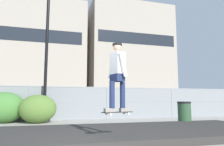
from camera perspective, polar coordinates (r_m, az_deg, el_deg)
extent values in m
cube|color=#33302D|center=(6.54, -6.96, -15.86)|extent=(12.48, 3.73, 0.20)
cube|color=black|center=(5.28, 1.45, -10.36)|extent=(0.82, 0.42, 0.02)
cylinder|color=silver|center=(5.50, 3.21, -10.59)|extent=(0.06, 0.04, 0.05)
cylinder|color=silver|center=(5.36, 4.35, -10.67)|extent=(0.06, 0.04, 0.05)
cylinder|color=silver|center=(5.22, -1.52, -10.78)|extent=(0.06, 0.04, 0.05)
cylinder|color=silver|center=(5.07, -0.46, -10.89)|extent=(0.06, 0.04, 0.05)
cube|color=#99999E|center=(5.43, 3.77, -10.41)|extent=(0.09, 0.15, 0.01)
cube|color=#99999E|center=(5.14, -1.00, -10.60)|extent=(0.09, 0.15, 0.01)
cube|color=gray|center=(5.40, 3.41, -9.72)|extent=(0.30, 0.18, 0.09)
cube|color=gray|center=(5.16, -0.61, -9.85)|extent=(0.30, 0.18, 0.09)
cylinder|color=#1E284C|center=(5.36, 2.81, -5.80)|extent=(0.13, 0.13, 0.65)
cylinder|color=#1E284C|center=(5.19, 0.01, -5.76)|extent=(0.13, 0.13, 0.65)
cube|color=#1E284C|center=(5.30, 1.42, -1.31)|extent=(0.33, 0.39, 0.18)
cube|color=white|center=(5.35, 1.41, 2.53)|extent=(0.32, 0.43, 0.54)
cylinder|color=white|center=(5.54, 0.00, 1.55)|extent=(0.25, 0.15, 0.58)
cylinder|color=white|center=(5.14, 2.93, 2.26)|extent=(0.25, 0.15, 0.58)
sphere|color=tan|center=(5.44, 1.39, 6.94)|extent=(0.21, 0.21, 0.21)
cylinder|color=black|center=(5.45, 1.39, 7.53)|extent=(0.24, 0.24, 0.05)
cylinder|color=gray|center=(12.21, -21.24, -7.52)|extent=(0.06, 0.06, 1.85)
cylinder|color=gray|center=(12.56, -1.35, -7.98)|extent=(0.06, 0.06, 1.85)
cylinder|color=gray|center=(14.24, 15.61, -7.63)|extent=(0.06, 0.06, 1.85)
cylinder|color=gray|center=(12.23, -11.06, -3.72)|extent=(21.27, 0.04, 0.04)
cylinder|color=gray|center=(12.20, -11.15, -7.43)|extent=(21.27, 0.04, 0.04)
cylinder|color=gray|center=(12.25, -11.26, -11.92)|extent=(21.27, 0.04, 0.04)
cube|color=gray|center=(12.20, -11.16, -7.87)|extent=(21.27, 0.01, 1.85)
cylinder|color=black|center=(11.92, -17.06, 4.13)|extent=(0.16, 0.16, 6.75)
cube|color=navy|center=(16.17, -26.77, -7.96)|extent=(4.49, 2.04, 0.70)
cube|color=#23282D|center=(16.21, -27.32, -5.55)|extent=(2.28, 1.72, 0.64)
cylinder|color=black|center=(16.75, -21.54, -9.37)|extent=(0.65, 0.27, 0.64)
cylinder|color=black|center=(15.07, -22.53, -9.62)|extent=(0.65, 0.27, 0.64)
cube|color=#9E9384|center=(48.68, -23.67, 4.42)|extent=(26.63, 13.51, 20.86)
cube|color=#1E232B|center=(42.76, -24.72, 9.51)|extent=(24.50, 0.04, 2.50)
cube|color=#9E9384|center=(50.89, 4.57, 4.50)|extent=(18.84, 10.85, 22.88)
cube|color=#1E232B|center=(46.64, 6.89, 9.10)|extent=(17.34, 0.04, 2.50)
ellipsoid|color=#477F38|center=(11.72, -26.71, -8.16)|extent=(1.92, 1.57, 1.49)
ellipsoid|color=#567A33|center=(11.03, -19.12, -8.98)|extent=(1.75, 1.43, 1.35)
cylinder|color=#2D5133|center=(10.03, 18.70, -10.36)|extent=(0.56, 0.56, 0.95)
cylinder|color=black|center=(10.01, 18.58, -7.42)|extent=(0.59, 0.59, 0.08)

